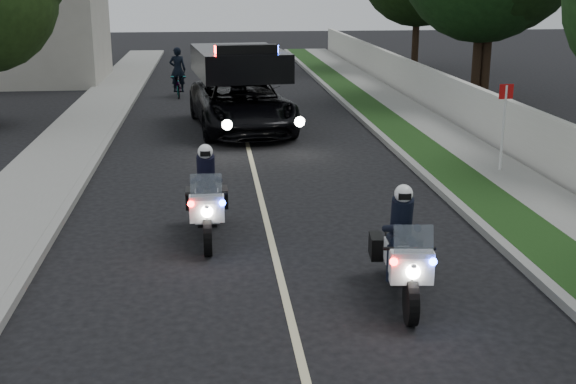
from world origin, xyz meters
name	(u,v)px	position (x,y,z in m)	size (l,w,h in m)	color
ground	(289,312)	(0.00, 0.00, 0.00)	(120.00, 120.00, 0.00)	black
curb_right	(395,149)	(4.10, 10.00, 0.07)	(0.20, 60.00, 0.15)	gray
grass_verge	(419,148)	(4.80, 10.00, 0.08)	(1.20, 60.00, 0.16)	#193814
sidewalk_right	(464,147)	(6.10, 10.00, 0.08)	(1.40, 60.00, 0.16)	gray
property_wall	(500,123)	(7.10, 10.00, 0.75)	(0.22, 60.00, 1.50)	beige
curb_left	(99,156)	(-4.10, 10.00, 0.07)	(0.20, 60.00, 0.15)	gray
sidewalk_left	(57,157)	(-5.20, 10.00, 0.08)	(2.00, 60.00, 0.16)	gray
building_far	(11,6)	(-10.00, 26.00, 3.50)	(8.00, 6.00, 7.00)	#A8A396
lane_marking	(250,155)	(0.00, 10.00, 0.00)	(0.12, 50.00, 0.01)	#BFB78C
police_moto_left	(208,238)	(-1.17, 3.34, 0.00)	(0.73, 2.09, 1.77)	silver
police_moto_right	(400,298)	(1.75, 0.33, 0.00)	(0.72, 2.07, 1.76)	white
police_suv	(242,130)	(-0.06, 13.59, 0.00)	(2.85, 6.16, 3.00)	black
bicycle	(179,97)	(-2.34, 20.76, 0.00)	(0.61, 1.74, 0.91)	black
cyclist	(179,97)	(-2.34, 20.76, 0.00)	(0.66, 0.44, 1.83)	black
sign_post	(499,176)	(6.00, 7.11, 0.00)	(0.37, 0.37, 2.34)	red
tree_right_c	(483,101)	(9.81, 18.41, 0.00)	(6.97, 6.97, 11.62)	black
tree_right_d	(474,101)	(9.44, 18.43, 0.00)	(6.34, 6.34, 10.56)	#163812
tree_right_e	(414,70)	(9.90, 28.91, 0.00)	(6.26, 6.26, 10.44)	black
tree_left_far	(44,70)	(-9.85, 30.84, 0.00)	(5.51, 5.51, 9.18)	black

